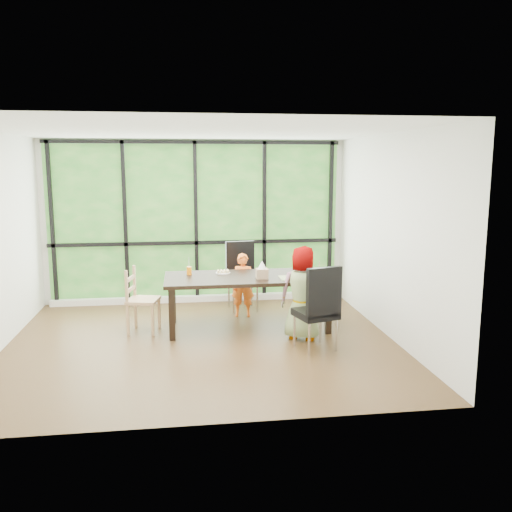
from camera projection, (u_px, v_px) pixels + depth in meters
name	position (u px, v px, depth m)	size (l,w,h in m)	color
ground	(203.00, 342.00, 6.96)	(5.00, 5.00, 0.00)	black
back_wall	(196.00, 222.00, 8.93)	(5.00, 5.00, 0.00)	silver
foliage_backdrop	(196.00, 222.00, 8.91)	(4.80, 0.02, 2.65)	#1C4E1A
window_mullions	(196.00, 222.00, 8.87)	(4.80, 0.06, 2.65)	black
window_sill	(198.00, 298.00, 9.05)	(4.80, 0.12, 0.10)	silver
dining_table	(248.00, 302.00, 7.53)	(2.31, 1.01, 0.75)	black
chair_window_leather	(243.00, 277.00, 8.45)	(0.46, 0.46, 1.08)	black
chair_interior_leather	(316.00, 307.00, 6.63)	(0.46, 0.46, 1.08)	black
chair_end_beech	(143.00, 300.00, 7.34)	(0.42, 0.40, 0.90)	#A37854
child_toddler	(243.00, 285.00, 8.11)	(0.35, 0.23, 0.97)	orange
child_older	(305.00, 293.00, 7.03)	(0.61, 0.40, 1.25)	slate
placemat	(296.00, 278.00, 7.35)	(0.44, 0.33, 0.01)	tan
plate_far	(223.00, 273.00, 7.65)	(0.21, 0.21, 0.01)	white
plate_near	(297.00, 278.00, 7.32)	(0.27, 0.27, 0.02)	white
orange_cup	(189.00, 271.00, 7.56)	(0.07, 0.07, 0.11)	orange
green_cup	(319.00, 275.00, 7.28)	(0.07, 0.07, 0.11)	green
tissue_box	(262.00, 274.00, 7.31)	(0.16, 0.16, 0.14)	tan
crepe_rolls_far	(223.00, 271.00, 7.65)	(0.20, 0.12, 0.04)	tan
crepe_rolls_near	(297.00, 276.00, 7.32)	(0.10, 0.12, 0.04)	tan
straw_white	(189.00, 264.00, 7.54)	(0.01, 0.01, 0.20)	white
straw_pink	(319.00, 268.00, 7.27)	(0.01, 0.01, 0.20)	pink
tissue	(262.00, 265.00, 7.29)	(0.12, 0.12, 0.11)	white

